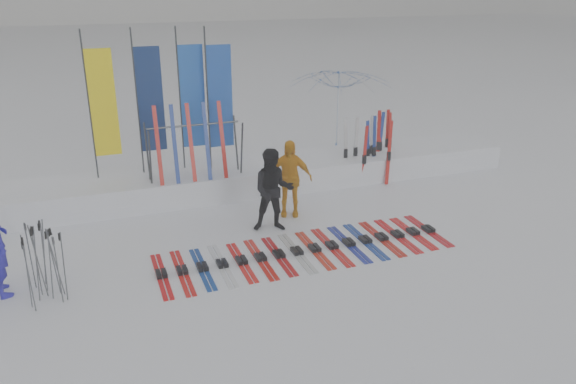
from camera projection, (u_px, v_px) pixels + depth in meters
name	position (u px, v px, depth m)	size (l,w,h in m)	color
ground	(310.00, 281.00, 9.42)	(120.00, 120.00, 0.00)	white
snow_bank	(237.00, 178.00, 13.34)	(14.00, 1.60, 0.60)	white
person_black	(273.00, 190.00, 11.05)	(0.82, 0.64, 1.69)	black
person_yellow	(289.00, 178.00, 11.78)	(0.97, 0.40, 1.65)	orange
tent_canopy	(340.00, 113.00, 15.43)	(2.78, 2.83, 2.55)	white
ski_row	(305.00, 250.00, 10.40)	(5.47, 1.69, 0.07)	red
pole_cluster	(43.00, 263.00, 8.74)	(0.58, 0.87, 1.25)	#595B60
feather_flags	(166.00, 100.00, 12.40)	(3.10, 0.27, 3.20)	#383A3F
ski_rack	(194.00, 143.00, 12.27)	(2.04, 0.80, 1.23)	#383A3F
upright_skis	(374.00, 147.00, 14.09)	(1.54, 1.05, 1.65)	red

